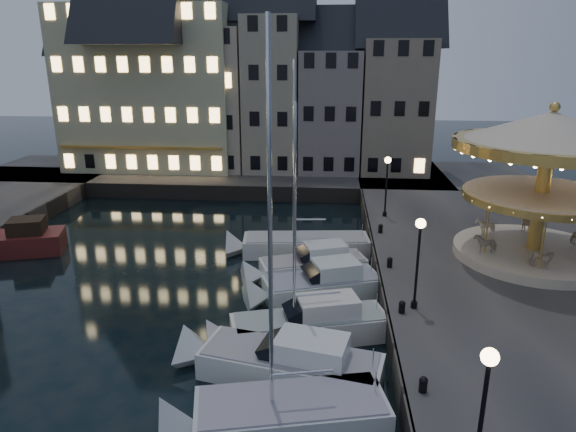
# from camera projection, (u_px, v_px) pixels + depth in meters

# --- Properties ---
(ground) EXTENTS (160.00, 160.00, 0.00)m
(ground) POSITION_uv_depth(u_px,v_px,m) (251.00, 338.00, 22.81)
(ground) COLOR black
(ground) RESTS_ON ground
(quay_east) EXTENTS (16.00, 56.00, 1.30)m
(quay_east) POSITION_uv_depth(u_px,v_px,m) (529.00, 279.00, 27.21)
(quay_east) COLOR #474442
(quay_east) RESTS_ON ground
(quay_north) EXTENTS (44.00, 12.00, 1.30)m
(quay_north) POSITION_uv_depth(u_px,v_px,m) (213.00, 177.00, 49.84)
(quay_north) COLOR #474442
(quay_north) RESTS_ON ground
(quaywall_e) EXTENTS (0.15, 44.00, 1.30)m
(quaywall_e) POSITION_uv_depth(u_px,v_px,m) (377.00, 274.00, 27.84)
(quaywall_e) COLOR #47423A
(quaywall_e) RESTS_ON ground
(quaywall_n) EXTENTS (48.00, 0.15, 1.30)m
(quaywall_n) POSITION_uv_depth(u_px,v_px,m) (220.00, 193.00, 43.98)
(quaywall_n) COLOR #47423A
(quaywall_n) RESTS_ON ground
(streetlamp_a) EXTENTS (0.44, 0.44, 4.17)m
(streetlamp_a) POSITION_uv_depth(u_px,v_px,m) (484.00, 401.00, 12.48)
(streetlamp_a) COLOR black
(streetlamp_a) RESTS_ON quay_east
(streetlamp_b) EXTENTS (0.44, 0.44, 4.17)m
(streetlamp_b) POSITION_uv_depth(u_px,v_px,m) (418.00, 251.00, 21.98)
(streetlamp_b) COLOR black
(streetlamp_b) RESTS_ON quay_east
(streetlamp_c) EXTENTS (0.44, 0.44, 4.17)m
(streetlamp_c) POSITION_uv_depth(u_px,v_px,m) (387.00, 178.00, 34.80)
(streetlamp_c) COLOR black
(streetlamp_c) RESTS_ON quay_east
(bollard_a) EXTENTS (0.30, 0.30, 0.57)m
(bollard_a) POSITION_uv_depth(u_px,v_px,m) (423.00, 384.00, 17.06)
(bollard_a) COLOR black
(bollard_a) RESTS_ON quay_east
(bollard_b) EXTENTS (0.30, 0.30, 0.57)m
(bollard_b) POSITION_uv_depth(u_px,v_px,m) (402.00, 306.00, 22.28)
(bollard_b) COLOR black
(bollard_b) RESTS_ON quay_east
(bollard_c) EXTENTS (0.30, 0.30, 0.57)m
(bollard_c) POSITION_uv_depth(u_px,v_px,m) (390.00, 262.00, 27.03)
(bollard_c) COLOR black
(bollard_c) RESTS_ON quay_east
(bollard_d) EXTENTS (0.30, 0.30, 0.57)m
(bollard_d) POSITION_uv_depth(u_px,v_px,m) (381.00, 228.00, 32.26)
(bollard_d) COLOR black
(bollard_d) RESTS_ON quay_east
(townhouse_na) EXTENTS (5.50, 8.00, 12.80)m
(townhouse_na) POSITION_uv_depth(u_px,v_px,m) (99.00, 99.00, 50.48)
(townhouse_na) COLOR gray
(townhouse_na) RESTS_ON quay_north
(townhouse_nb) EXTENTS (6.16, 8.00, 13.80)m
(townhouse_nb) POSITION_uv_depth(u_px,v_px,m) (153.00, 94.00, 49.90)
(townhouse_nb) COLOR gray
(townhouse_nb) RESTS_ON quay_north
(townhouse_nc) EXTENTS (6.82, 8.00, 14.80)m
(townhouse_nc) POSITION_uv_depth(u_px,v_px,m) (214.00, 89.00, 49.28)
(townhouse_nc) COLOR tan
(townhouse_nc) RESTS_ON quay_north
(townhouse_nd) EXTENTS (5.50, 8.00, 15.80)m
(townhouse_nd) POSITION_uv_depth(u_px,v_px,m) (273.00, 84.00, 48.67)
(townhouse_nd) COLOR gray
(townhouse_nd) RESTS_ON quay_north
(townhouse_ne) EXTENTS (6.16, 8.00, 12.80)m
(townhouse_ne) POSITION_uv_depth(u_px,v_px,m) (330.00, 101.00, 48.70)
(townhouse_ne) COLOR slate
(townhouse_ne) RESTS_ON quay_north
(townhouse_nf) EXTENTS (6.82, 8.00, 13.80)m
(townhouse_nf) POSITION_uv_depth(u_px,v_px,m) (395.00, 96.00, 48.07)
(townhouse_nf) COLOR gray
(townhouse_nf) RESTS_ON quay_north
(hotel_corner) EXTENTS (17.60, 9.00, 16.80)m
(hotel_corner) POSITION_uv_depth(u_px,v_px,m) (152.00, 78.00, 49.44)
(hotel_corner) COLOR #BEBF93
(hotel_corner) RESTS_ON quay_north
(motorboat_a) EXTENTS (7.54, 3.88, 12.47)m
(motorboat_a) POSITION_uv_depth(u_px,v_px,m) (274.00, 416.00, 17.10)
(motorboat_a) COLOR silver
(motorboat_a) RESTS_ON ground
(motorboat_b) EXTENTS (8.10, 3.94, 2.15)m
(motorboat_b) POSITION_uv_depth(u_px,v_px,m) (280.00, 363.00, 19.88)
(motorboat_b) COLOR silver
(motorboat_b) RESTS_ON ground
(motorboat_c) EXTENTS (7.89, 3.95, 10.50)m
(motorboat_c) POSITION_uv_depth(u_px,v_px,m) (300.00, 326.00, 22.46)
(motorboat_c) COLOR silver
(motorboat_c) RESTS_ON ground
(motorboat_d) EXTENTS (7.02, 4.36, 2.15)m
(motorboat_d) POSITION_uv_depth(u_px,v_px,m) (315.00, 287.00, 26.34)
(motorboat_d) COLOR silver
(motorboat_d) RESTS_ON ground
(motorboat_e) EXTENTS (6.89, 3.94, 2.15)m
(motorboat_e) POSITION_uv_depth(u_px,v_px,m) (306.00, 267.00, 28.74)
(motorboat_e) COLOR silver
(motorboat_e) RESTS_ON ground
(motorboat_f) EXTENTS (8.95, 3.10, 11.83)m
(motorboat_f) POSITION_uv_depth(u_px,v_px,m) (297.00, 246.00, 32.29)
(motorboat_f) COLOR silver
(motorboat_f) RESTS_ON ground
(red_fishing_boat) EXTENTS (7.46, 4.42, 5.82)m
(red_fishing_boat) POSITION_uv_depth(u_px,v_px,m) (6.00, 243.00, 32.22)
(red_fishing_boat) COLOR #5B1C1A
(red_fishing_boat) RESTS_ON ground
(carousel) EXTENTS (9.67, 9.67, 8.46)m
(carousel) POSITION_uv_depth(u_px,v_px,m) (547.00, 158.00, 26.74)
(carousel) COLOR beige
(carousel) RESTS_ON quay_east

